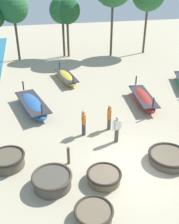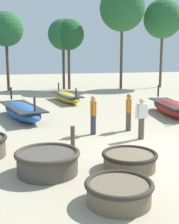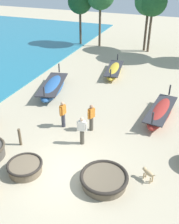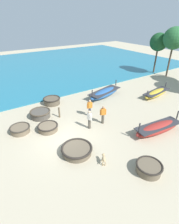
{
  "view_description": "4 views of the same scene",
  "coord_description": "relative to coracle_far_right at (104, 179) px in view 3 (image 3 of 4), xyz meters",
  "views": [
    {
      "loc": [
        -4.43,
        -9.06,
        8.32
      ],
      "look_at": [
        -1.27,
        3.96,
        1.13
      ],
      "focal_mm": 42.0,
      "sensor_mm": 36.0,
      "label": 1
    },
    {
      "loc": [
        -4.77,
        -8.42,
        3.24
      ],
      "look_at": [
        -1.82,
        3.73,
        0.86
      ],
      "focal_mm": 50.0,
      "sensor_mm": 36.0,
      "label": 2
    },
    {
      "loc": [
        4.15,
        -7.68,
        8.15
      ],
      "look_at": [
        -0.34,
        3.81,
        1.01
      ],
      "focal_mm": 42.0,
      "sensor_mm": 36.0,
      "label": 3
    },
    {
      "loc": [
        9.45,
        -4.1,
        7.86
      ],
      "look_at": [
        -1.29,
        3.05,
        0.71
      ],
      "focal_mm": 28.0,
      "sensor_mm": 36.0,
      "label": 4
    }
  ],
  "objects": [
    {
      "name": "dog",
      "position": [
        1.65,
        0.92,
        0.1
      ],
      "size": [
        0.61,
        0.45,
        0.55
      ],
      "color": "tan",
      "rests_on": "ground"
    },
    {
      "name": "tree_center",
      "position": [
        -9.18,
        19.12,
        4.2
      ],
      "size": [
        2.53,
        2.53,
        5.77
      ],
      "color": "#4C3D2D",
      "rests_on": "ground"
    },
    {
      "name": "long_boat_red_hull",
      "position": [
        1.41,
        6.29,
        0.13
      ],
      "size": [
        1.55,
        4.3,
        1.38
      ],
      "color": "maroon",
      "rests_on": "ground"
    },
    {
      "name": "mooring_post_mid_beach",
      "position": [
        -4.81,
        1.03,
        0.21
      ],
      "size": [
        0.14,
        0.14,
        0.95
      ],
      "primitive_type": "cylinder",
      "color": "brown",
      "rests_on": "ground"
    },
    {
      "name": "fisherman_by_coracle",
      "position": [
        -1.94,
        2.27,
        0.57
      ],
      "size": [
        0.52,
        0.27,
        1.57
      ],
      "color": "#4C473D",
      "rests_on": "ground"
    },
    {
      "name": "long_boat_green_hull",
      "position": [
        -3.16,
        12.01,
        0.05
      ],
      "size": [
        1.63,
        4.28,
        1.11
      ],
      "color": "gold",
      "rests_on": "ground"
    },
    {
      "name": "tree_tall_back",
      "position": [
        -2.16,
        19.49,
        4.52
      ],
      "size": [
        2.71,
        2.71,
        6.17
      ],
      "color": "#4C3D2D",
      "rests_on": "ground"
    },
    {
      "name": "coracle_front_right",
      "position": [
        -3.49,
        -0.57,
        -0.0
      ],
      "size": [
        1.59,
        1.59,
        0.49
      ],
      "color": "brown",
      "rests_on": "ground"
    },
    {
      "name": "tree_right_mid",
      "position": [
        -1.72,
        19.23,
        4.5
      ],
      "size": [
        2.7,
        2.7,
        6.15
      ],
      "color": "#4C3D2D",
      "rests_on": "ground"
    },
    {
      "name": "ground_plane",
      "position": [
        -1.79,
        -0.02,
        -0.27
      ],
      "size": [
        80.0,
        80.0,
        0.0
      ],
      "primitive_type": "plane",
      "color": "tan"
    },
    {
      "name": "coracle_far_right",
      "position": [
        0.0,
        0.0,
        0.0
      ],
      "size": [
        2.04,
        2.04,
        0.49
      ],
      "color": "brown",
      "rests_on": "ground"
    },
    {
      "name": "long_boat_blue_hull",
      "position": [
        -6.23,
        7.14,
        0.12
      ],
      "size": [
        2.35,
        4.7,
        1.37
      ],
      "color": "#285693",
      "rests_on": "ground"
    },
    {
      "name": "fisherman_standing_left",
      "position": [
        -3.54,
        3.36,
        0.57
      ],
      "size": [
        0.27,
        0.52,
        1.57
      ],
      "color": "#383842",
      "rests_on": "ground"
    },
    {
      "name": "fisherman_with_hat",
      "position": [
        -1.95,
        3.6,
        0.57
      ],
      "size": [
        0.34,
        0.49,
        1.57
      ],
      "color": "#4C473D",
      "rests_on": "ground"
    }
  ]
}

